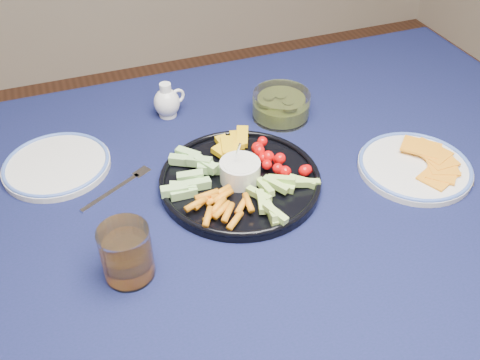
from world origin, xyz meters
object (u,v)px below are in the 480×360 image
object	(u,v)px
cheese_plate	(415,165)
side_plate_extra	(57,165)
crudite_platter	(239,178)
juice_tumbler	(127,256)
pickle_bowl	(281,106)
creamer_pitcher	(167,102)
dining_table	(228,233)

from	to	relation	value
cheese_plate	side_plate_extra	size ratio (longest dim) A/B	1.06
crudite_platter	juice_tumbler	bearing A→B (deg)	-149.25
pickle_bowl	juice_tumbler	bearing A→B (deg)	-141.01
creamer_pitcher	juice_tumbler	xyz separation A→B (m)	(-0.18, -0.44, 0.01)
pickle_bowl	side_plate_extra	xyz separation A→B (m)	(-0.51, -0.02, -0.02)
cheese_plate	side_plate_extra	bearing A→B (deg)	159.02
dining_table	juice_tumbler	size ratio (longest dim) A/B	16.82
dining_table	cheese_plate	size ratio (longest dim) A/B	7.25
creamer_pitcher	side_plate_extra	bearing A→B (deg)	-156.89
dining_table	crudite_platter	xyz separation A→B (m)	(0.04, 0.04, 0.11)
dining_table	crudite_platter	world-z (taller)	crudite_platter
creamer_pitcher	side_plate_extra	size ratio (longest dim) A/B	0.38
crudite_platter	cheese_plate	world-z (taller)	crudite_platter
crudite_platter	dining_table	bearing A→B (deg)	-135.04
cheese_plate	pickle_bowl	bearing A→B (deg)	122.39
dining_table	side_plate_extra	distance (m)	0.38
creamer_pitcher	side_plate_extra	world-z (taller)	creamer_pitcher
dining_table	creamer_pitcher	size ratio (longest dim) A/B	19.94
cheese_plate	juice_tumbler	bearing A→B (deg)	-173.78
crudite_platter	juice_tumbler	xyz separation A→B (m)	(-0.25, -0.15, 0.02)
juice_tumbler	creamer_pitcher	bearing A→B (deg)	67.74
side_plate_extra	crudite_platter	bearing A→B (deg)	-28.61
creamer_pitcher	pickle_bowl	bearing A→B (deg)	-21.87
crudite_platter	pickle_bowl	size ratio (longest dim) A/B	2.42
pickle_bowl	side_plate_extra	size ratio (longest dim) A/B	0.61
cheese_plate	juice_tumbler	world-z (taller)	juice_tumbler
creamer_pitcher	pickle_bowl	distance (m)	0.26
side_plate_extra	pickle_bowl	bearing A→B (deg)	1.72
cheese_plate	side_plate_extra	world-z (taller)	cheese_plate
crudite_platter	cheese_plate	distance (m)	0.36
crudite_platter	side_plate_extra	bearing A→B (deg)	151.39
side_plate_extra	juice_tumbler	bearing A→B (deg)	-75.58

